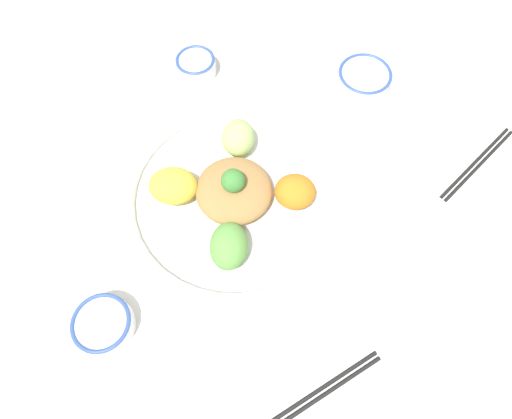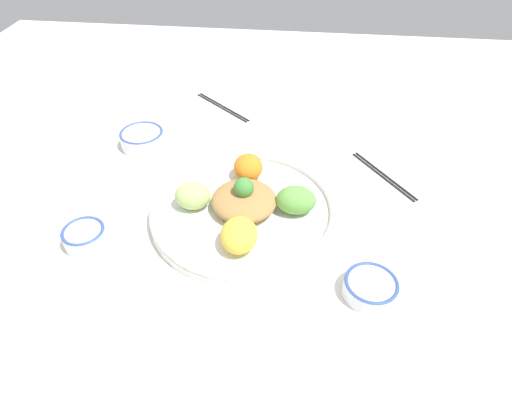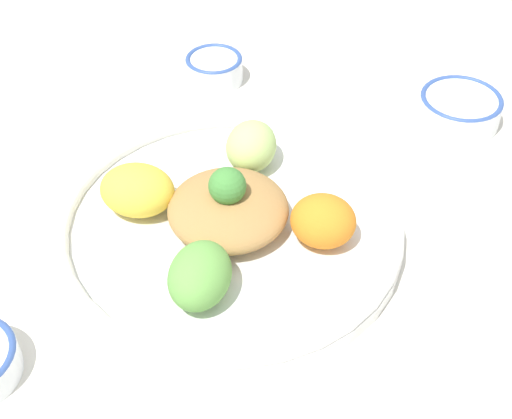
{
  "view_description": "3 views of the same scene",
  "coord_description": "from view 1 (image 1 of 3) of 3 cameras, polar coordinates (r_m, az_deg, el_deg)",
  "views": [
    {
      "loc": [
        0.11,
        -0.35,
        0.75
      ],
      "look_at": [
        0.08,
        -0.01,
        0.03
      ],
      "focal_mm": 30.0,
      "sensor_mm": 36.0,
      "label": 1
    },
    {
      "loc": [
        -0.67,
        -0.09,
        0.66
      ],
      "look_at": [
        -0.01,
        -0.01,
        0.06
      ],
      "focal_mm": 30.0,
      "sensor_mm": 36.0,
      "label": 2
    },
    {
      "loc": [
        0.24,
        -0.55,
        0.62
      ],
      "look_at": [
        0.08,
        -0.02,
        0.09
      ],
      "focal_mm": 50.0,
      "sensor_mm": 36.0,
      "label": 3
    }
  ],
  "objects": [
    {
      "name": "salad_platter",
      "position": [
        0.81,
        -2.96,
        1.94
      ],
      "size": [
        0.42,
        0.42,
        0.1
      ],
      "color": "white",
      "rests_on": "ground_plane"
    },
    {
      "name": "serving_spoon_main",
      "position": [
        1.02,
        3.75,
        17.65
      ],
      "size": [
        0.11,
        0.11,
        0.01
      ],
      "rotation": [
        0.0,
        0.0,
        0.77
      ],
      "color": "white",
      "rests_on": "ground_plane"
    },
    {
      "name": "ground_plane",
      "position": [
        0.83,
        -5.31,
        0.21
      ],
      "size": [
        2.4,
        2.4,
        0.0
      ],
      "primitive_type": "plane",
      "color": "silver"
    },
    {
      "name": "chopsticks_pair_far",
      "position": [
        0.98,
        27.48,
        5.52
      ],
      "size": [
        0.17,
        0.19,
        0.01
      ],
      "rotation": [
        0.0,
        0.0,
        4.01
      ],
      "color": "black",
      "rests_on": "ground_plane"
    },
    {
      "name": "sauce_bowl_red",
      "position": [
        1.02,
        -8.0,
        18.54
      ],
      "size": [
        0.09,
        0.09,
        0.04
      ],
      "color": "white",
      "rests_on": "ground_plane"
    },
    {
      "name": "rice_bowl_blue",
      "position": [
        0.78,
        -19.72,
        -14.19
      ],
      "size": [
        0.1,
        0.1,
        0.04
      ],
      "color": "white",
      "rests_on": "ground_plane"
    },
    {
      "name": "sauce_bowl_dark",
      "position": [
        1.01,
        14.17,
        16.51
      ],
      "size": [
        0.12,
        0.12,
        0.04
      ],
      "color": "white",
      "rests_on": "ground_plane"
    },
    {
      "name": "chopsticks_pair_near",
      "position": [
        0.75,
        8.86,
        -22.9
      ],
      "size": [
        0.19,
        0.15,
        0.01
      ],
      "rotation": [
        0.0,
        0.0,
        3.78
      ],
      "color": "black",
      "rests_on": "ground_plane"
    }
  ]
}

